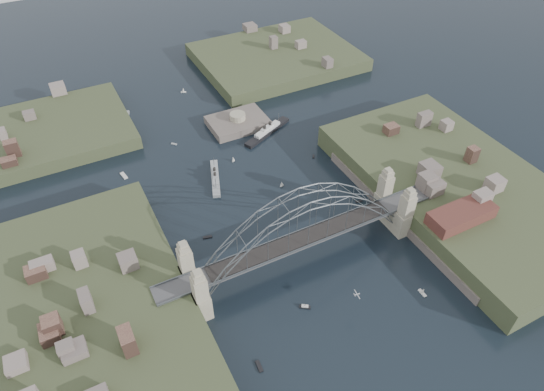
{
  "coord_description": "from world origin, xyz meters",
  "views": [
    {
      "loc": [
        -48.71,
        -76.19,
        105.85
      ],
      "look_at": [
        0.0,
        18.0,
        10.0
      ],
      "focal_mm": 31.89,
      "sensor_mm": 36.0,
      "label": 1
    }
  ],
  "objects": [
    {
      "name": "wharf_shed",
      "position": [
        44.0,
        -14.0,
        10.0
      ],
      "size": [
        20.0,
        8.0,
        4.0
      ],
      "primitive_type": "cube",
      "color": "#592D26",
      "rests_on": "shore_east"
    },
    {
      "name": "small_boat_b",
      "position": [
        10.1,
        30.46,
        1.03
      ],
      "size": [
        1.6,
        1.47,
        2.38
      ],
      "color": "silver",
      "rests_on": "ground"
    },
    {
      "name": "fort_island",
      "position": [
        12.0,
        70.0,
        -0.34
      ],
      "size": [
        22.0,
        16.0,
        9.4
      ],
      "color": "#5D524B",
      "rests_on": "ground"
    },
    {
      "name": "ocean_liner",
      "position": [
        19.8,
        60.11,
        0.89
      ],
      "size": [
        22.65,
        12.74,
        5.76
      ],
      "color": "black",
      "rests_on": "ground"
    },
    {
      "name": "ground",
      "position": [
        0.0,
        0.0,
        0.0
      ],
      "size": [
        500.0,
        500.0,
        0.0
      ],
      "primitive_type": "plane",
      "color": "black",
      "rests_on": "ground"
    },
    {
      "name": "headland_ne",
      "position": [
        50.0,
        110.0,
        0.75
      ],
      "size": [
        70.0,
        55.0,
        9.5
      ],
      "primitive_type": "cube",
      "color": "#394326",
      "rests_on": "ground"
    },
    {
      "name": "headland_nw",
      "position": [
        -55.0,
        95.0,
        0.5
      ],
      "size": [
        60.0,
        45.0,
        9.0
      ],
      "primitive_type": "cube",
      "color": "#394326",
      "rests_on": "ground"
    },
    {
      "name": "small_boat_a",
      "position": [
        -20.62,
        20.07,
        0.15
      ],
      "size": [
        2.88,
        1.53,
        0.45
      ],
      "color": "silver",
      "rests_on": "ground"
    },
    {
      "name": "small_boat_h",
      "position": [
        -14.21,
        69.6,
        0.15
      ],
      "size": [
        2.07,
        2.1,
        0.45
      ],
      "color": "silver",
      "rests_on": "ground"
    },
    {
      "name": "naval_cruiser_near",
      "position": [
        -8.3,
        43.82,
        0.87
      ],
      "size": [
        8.47,
        18.39,
        5.58
      ],
      "color": "#9CA2A4",
      "rests_on": "ground"
    },
    {
      "name": "small_boat_g",
      "position": [
        22.79,
        -25.31,
        0.81
      ],
      "size": [
        1.03,
        2.69,
        2.38
      ],
      "color": "silver",
      "rests_on": "ground"
    },
    {
      "name": "small_boat_k",
      "position": [
        1.68,
        103.86,
        0.91
      ],
      "size": [
        2.25,
        1.7,
        2.38
      ],
      "color": "silver",
      "rests_on": "ground"
    },
    {
      "name": "shore_west",
      "position": [
        -57.32,
        0.0,
        1.97
      ],
      "size": [
        50.5,
        90.0,
        12.0
      ],
      "color": "#394326",
      "rests_on": "ground"
    },
    {
      "name": "finger_pier",
      "position": [
        39.0,
        -28.0,
        0.7
      ],
      "size": [
        4.0,
        22.0,
        1.4
      ],
      "primitive_type": "cube",
      "color": "#48484B",
      "rests_on": "ground"
    },
    {
      "name": "aeroplane",
      "position": [
        3.29,
        -21.44,
        7.07
      ],
      "size": [
        1.64,
        3.01,
        0.44
      ],
      "color": "#AFB3B7"
    },
    {
      "name": "shore_east",
      "position": [
        57.32,
        0.0,
        1.97
      ],
      "size": [
        50.5,
        90.0,
        12.0
      ],
      "color": "#394326",
      "rests_on": "ground"
    },
    {
      "name": "small_boat_c",
      "position": [
        -7.28,
        -14.71,
        0.28
      ],
      "size": [
        2.96,
        2.48,
        1.43
      ],
      "color": "silver",
      "rests_on": "ground"
    },
    {
      "name": "small_boat_e",
      "position": [
        -35.41,
        60.0,
        0.15
      ],
      "size": [
        1.96,
        4.11,
        0.45
      ],
      "color": "silver",
      "rests_on": "ground"
    },
    {
      "name": "small_boat_i",
      "position": [
        28.62,
        12.32,
        0.15
      ],
      "size": [
        2.39,
        1.13,
        0.45
      ],
      "color": "silver",
      "rests_on": "ground"
    },
    {
      "name": "small_boat_d",
      "position": [
        27.84,
        39.44,
        0.15
      ],
      "size": [
        1.64,
        2.04,
        0.45
      ],
      "color": "silver",
      "rests_on": "ground"
    },
    {
      "name": "small_boat_j",
      "position": [
        -25.14,
        -24.09,
        0.15
      ],
      "size": [
        1.24,
        3.1,
        0.45
      ],
      "color": "silver",
      "rests_on": "ground"
    },
    {
      "name": "bridge",
      "position": [
        0.0,
        0.0,
        12.32
      ],
      "size": [
        84.0,
        13.8,
        24.6
      ],
      "color": "#48484B",
      "rests_on": "ground"
    },
    {
      "name": "small_boat_f",
      "position": [
        1.17,
        50.18,
        1.06
      ],
      "size": [
        1.59,
        1.57,
        2.38
      ],
      "color": "silver",
      "rests_on": "ground"
    },
    {
      "name": "naval_cruiser_far",
      "position": [
        -26.62,
        91.9,
        0.8
      ],
      "size": [
        7.08,
        14.97,
        5.12
      ],
      "color": "#9CA2A4",
      "rests_on": "ground"
    }
  ]
}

